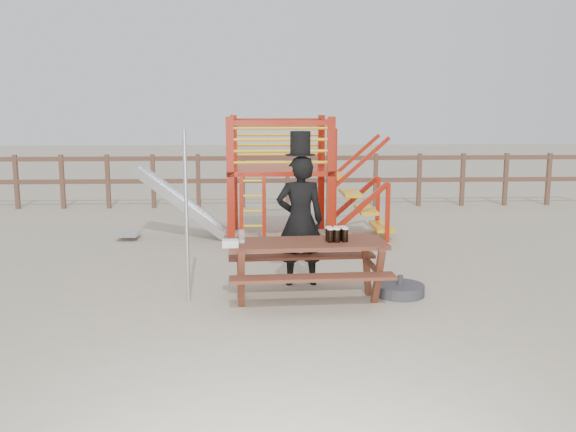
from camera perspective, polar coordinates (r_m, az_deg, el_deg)
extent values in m
plane|color=#B3A68B|center=(7.68, -1.37, -7.41)|extent=(60.00, 60.00, 0.00)
cube|color=brown|center=(14.38, -2.04, 5.15)|extent=(15.00, 0.06, 0.10)
cube|color=brown|center=(14.43, -2.03, 3.16)|extent=(15.00, 0.06, 0.10)
cube|color=brown|center=(15.39, -23.00, 2.80)|extent=(0.09, 0.09, 1.20)
cube|color=brown|center=(15.07, -19.43, 2.89)|extent=(0.09, 0.09, 1.20)
cube|color=brown|center=(14.81, -15.72, 2.97)|extent=(0.09, 0.09, 1.20)
cube|color=brown|center=(14.62, -11.89, 3.04)|extent=(0.09, 0.09, 1.20)
cube|color=brown|center=(14.49, -7.98, 3.10)|extent=(0.09, 0.09, 1.20)
cube|color=brown|center=(14.43, -4.02, 3.14)|extent=(0.09, 0.09, 1.20)
cube|color=brown|center=(14.45, -0.05, 3.17)|extent=(0.09, 0.09, 1.20)
cube|color=brown|center=(14.53, 3.90, 3.19)|extent=(0.09, 0.09, 1.20)
cube|color=brown|center=(14.67, 7.79, 3.19)|extent=(0.09, 0.09, 1.20)
cube|color=brown|center=(14.89, 11.58, 3.17)|extent=(0.09, 0.09, 1.20)
cube|color=brown|center=(15.17, 15.25, 3.14)|extent=(0.09, 0.09, 1.20)
cube|color=brown|center=(15.50, 18.78, 3.10)|extent=(0.09, 0.09, 1.20)
cube|color=brown|center=(15.89, 22.14, 3.06)|extent=(0.09, 0.09, 1.20)
cube|color=#AC1D0B|center=(10.22, -5.13, 2.90)|extent=(0.12, 0.12, 2.10)
cube|color=#AC1D0B|center=(10.27, 3.83, 2.95)|extent=(0.12, 0.12, 2.10)
cube|color=#AC1D0B|center=(11.80, -4.81, 3.84)|extent=(0.12, 0.12, 2.10)
cube|color=#AC1D0B|center=(11.85, 2.96, 3.88)|extent=(0.12, 0.12, 2.10)
cube|color=#AC1D0B|center=(10.99, -0.79, 4.21)|extent=(1.72, 1.72, 0.08)
cube|color=#AC1D0B|center=(10.14, -0.65, 8.27)|extent=(1.60, 0.08, 0.08)
cube|color=#AC1D0B|center=(11.74, -0.93, 8.48)|extent=(1.60, 0.08, 0.08)
cube|color=#AC1D0B|center=(10.94, -5.04, 8.35)|extent=(0.08, 1.60, 0.08)
cube|color=#AC1D0B|center=(11.00, 3.41, 8.38)|extent=(0.08, 1.60, 0.08)
cylinder|color=yellow|center=(10.18, -0.64, 4.78)|extent=(1.50, 0.05, 0.05)
cylinder|color=yellow|center=(11.77, -0.92, 5.47)|extent=(1.50, 0.05, 0.05)
cylinder|color=yellow|center=(10.16, -0.64, 5.79)|extent=(1.50, 0.05, 0.05)
cylinder|color=yellow|center=(11.76, -0.93, 6.34)|extent=(1.50, 0.05, 0.05)
cylinder|color=yellow|center=(10.15, -0.65, 6.80)|extent=(1.50, 0.05, 0.05)
cylinder|color=yellow|center=(11.75, -0.93, 7.22)|extent=(1.50, 0.05, 0.05)
cylinder|color=yellow|center=(10.15, -0.65, 7.82)|extent=(1.50, 0.05, 0.05)
cylinder|color=yellow|center=(11.74, -0.93, 8.09)|extent=(1.50, 0.05, 0.05)
cube|color=#AC1D0B|center=(10.13, -4.17, 0.28)|extent=(0.06, 0.06, 1.20)
cube|color=#AC1D0B|center=(10.12, -2.13, 0.29)|extent=(0.06, 0.06, 1.20)
cylinder|color=yellow|center=(10.21, -3.13, -2.21)|extent=(0.36, 0.04, 0.04)
cylinder|color=yellow|center=(10.16, -3.14, -0.88)|extent=(0.36, 0.04, 0.04)
cylinder|color=yellow|center=(10.12, -3.15, 0.45)|extent=(0.36, 0.04, 0.04)
cylinder|color=yellow|center=(10.08, -3.16, 1.80)|extent=(0.36, 0.04, 0.04)
cylinder|color=yellow|center=(10.05, -3.18, 3.15)|extent=(0.36, 0.04, 0.04)
cube|color=yellow|center=(11.08, 4.14, 3.61)|extent=(0.30, 0.90, 0.06)
cube|color=yellow|center=(11.15, 5.55, 2.07)|extent=(0.30, 0.90, 0.06)
cube|color=yellow|center=(11.24, 6.94, 0.56)|extent=(0.30, 0.90, 0.06)
cube|color=yellow|center=(11.34, 8.30, -0.93)|extent=(0.30, 0.90, 0.06)
cube|color=#AC1D0B|center=(10.75, 6.51, 0.80)|extent=(0.95, 0.08, 0.86)
cube|color=#AC1D0B|center=(11.63, 5.80, 1.50)|extent=(0.95, 0.08, 0.86)
cube|color=silver|center=(11.14, -9.56, 1.14)|extent=(1.53, 0.55, 1.21)
cube|color=silver|center=(10.87, -9.73, 1.14)|extent=(1.58, 0.04, 1.28)
cube|color=silver|center=(11.40, -9.41, 1.55)|extent=(1.58, 0.04, 1.28)
cube|color=silver|center=(11.37, -13.99, -1.50)|extent=(0.35, 0.55, 0.05)
cube|color=brown|center=(7.47, 1.72, -2.47)|extent=(1.86, 0.78, 0.05)
cube|color=brown|center=(7.05, 2.23, -5.51)|extent=(1.84, 0.35, 0.04)
cube|color=brown|center=(8.02, 1.25, -3.62)|extent=(1.84, 0.35, 0.04)
cube|color=brown|center=(7.50, -4.22, -5.25)|extent=(0.13, 1.10, 0.66)
cube|color=brown|center=(7.69, 7.47, -4.92)|extent=(0.13, 1.10, 0.66)
imported|color=black|center=(8.14, 1.08, -0.41)|extent=(0.63, 0.43, 1.66)
cube|color=#0B7E2D|center=(8.23, 0.97, 1.12)|extent=(0.07, 0.02, 0.39)
cylinder|color=black|center=(8.03, 1.10, 5.47)|extent=(0.38, 0.38, 0.01)
cylinder|color=black|center=(8.02, 1.10, 6.54)|extent=(0.25, 0.25, 0.29)
cube|color=white|center=(8.14, 1.00, 7.30)|extent=(0.13, 0.01, 0.03)
cylinder|color=#B2B2B7|center=(7.45, -9.02, -0.16)|extent=(0.04, 0.04, 2.00)
cylinder|color=#36363B|center=(7.93, 9.91, -6.48)|extent=(0.59, 0.59, 0.14)
cylinder|color=#36363B|center=(7.90, 9.94, -5.61)|extent=(0.07, 0.07, 0.11)
cube|color=white|center=(7.21, -5.17, -2.45)|extent=(0.19, 0.15, 0.08)
cylinder|color=black|center=(7.43, 3.79, -1.78)|extent=(0.08, 0.08, 0.15)
cylinder|color=#F3E8C7|center=(7.42, 3.80, -1.13)|extent=(0.08, 0.08, 0.02)
cylinder|color=black|center=(7.44, 4.38, -1.77)|extent=(0.08, 0.08, 0.15)
cylinder|color=#F3E8C7|center=(7.43, 4.39, -1.12)|extent=(0.08, 0.08, 0.02)
cylinder|color=black|center=(7.47, 5.09, -1.74)|extent=(0.08, 0.08, 0.15)
cylinder|color=#F3E8C7|center=(7.46, 5.10, -1.09)|extent=(0.08, 0.08, 0.02)
cylinder|color=black|center=(7.51, 3.63, -1.66)|extent=(0.08, 0.08, 0.15)
cylinder|color=#F3E8C7|center=(7.49, 3.64, -1.01)|extent=(0.08, 0.08, 0.02)
cylinder|color=black|center=(7.53, 4.35, -1.64)|extent=(0.08, 0.08, 0.15)
cylinder|color=#F3E8C7|center=(7.51, 4.36, -1.00)|extent=(0.08, 0.08, 0.02)
cylinder|color=black|center=(7.54, 4.91, -1.62)|extent=(0.08, 0.08, 0.15)
cylinder|color=#F3E8C7|center=(7.53, 4.92, -0.98)|extent=(0.08, 0.08, 0.02)
cylinder|color=silver|center=(7.42, -4.14, -1.81)|extent=(0.08, 0.08, 0.15)
cylinder|color=#F3E8C7|center=(7.43, -4.14, -2.30)|extent=(0.07, 0.07, 0.02)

